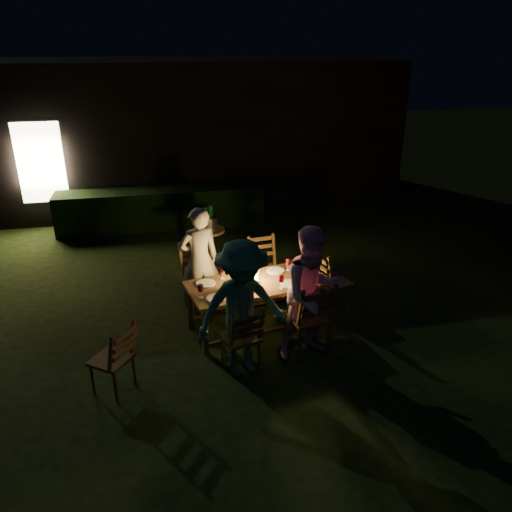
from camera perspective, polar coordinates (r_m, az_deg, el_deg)
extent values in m
plane|color=black|center=(7.29, -5.61, -6.29)|extent=(40.00, 40.00, 0.00)
cube|color=black|center=(12.68, -9.14, 14.12)|extent=(10.00, 4.00, 3.20)
cube|color=#FFE5B2|center=(10.98, -23.38, 9.75)|extent=(0.90, 0.06, 1.60)
cube|color=black|center=(10.56, -10.70, 5.40)|extent=(4.20, 0.70, 0.80)
cube|color=#53391B|center=(6.53, -0.55, -3.36)|extent=(1.77, 1.12, 0.05)
cube|color=#53391B|center=(6.21, -5.81, -8.77)|extent=(0.06, 0.06, 0.60)
cube|color=#53391B|center=(6.77, -7.54, -5.93)|extent=(0.06, 0.06, 0.60)
cube|color=#53391B|center=(6.73, 6.52, -6.11)|extent=(0.06, 0.06, 0.60)
cube|color=#53391B|center=(7.25, 3.94, -3.70)|extent=(0.06, 0.06, 0.60)
cube|color=#53391B|center=(5.91, -1.82, -9.30)|extent=(0.49, 0.48, 0.04)
cube|color=#53391B|center=(5.64, -1.08, -7.97)|extent=(0.42, 0.24, 0.47)
cube|color=#53391B|center=(6.20, 6.01, -7.00)|extent=(0.53, 0.51, 0.04)
cube|color=#53391B|center=(5.90, 7.00, -5.44)|extent=(0.48, 0.23, 0.55)
cube|color=#53391B|center=(7.12, -6.21, -2.77)|extent=(0.58, 0.56, 0.04)
cube|color=#53391B|center=(7.16, -6.96, -0.03)|extent=(0.49, 0.29, 0.54)
cube|color=#53391B|center=(7.44, 1.18, -1.70)|extent=(0.48, 0.47, 0.04)
cube|color=#53391B|center=(7.49, 0.68, 0.75)|extent=(0.45, 0.21, 0.50)
cube|color=#53391B|center=(7.14, 8.79, -2.96)|extent=(0.53, 0.55, 0.04)
cube|color=#53391B|center=(6.91, 7.62, -1.17)|extent=(0.26, 0.47, 0.53)
cube|color=#53391B|center=(5.77, -16.20, -11.26)|extent=(0.54, 0.54, 0.04)
cube|color=#53391B|center=(5.54, -15.11, -9.59)|extent=(0.34, 0.40, 0.47)
imported|color=beige|center=(7.05, -6.48, -0.39)|extent=(0.62, 0.47, 1.54)
imported|color=#E9A0D0|center=(5.97, 6.47, -4.29)|extent=(0.92, 0.78, 1.68)
imported|color=#387058|center=(5.63, -1.62, -6.09)|extent=(1.17, 0.81, 1.65)
cube|color=white|center=(6.57, -0.31, -2.78)|extent=(0.15, 0.15, 0.03)
cube|color=white|center=(6.44, -0.32, -0.22)|extent=(0.16, 0.16, 0.03)
cylinder|color=#FF9E3F|center=(6.52, -0.31, -1.87)|extent=(0.09, 0.09, 0.18)
cylinder|color=white|center=(6.54, -5.75, -3.12)|extent=(0.25, 0.25, 0.01)
cylinder|color=white|center=(6.17, -4.51, -4.82)|extent=(0.25, 0.25, 0.01)
cylinder|color=white|center=(6.86, 2.23, -1.68)|extent=(0.25, 0.25, 0.01)
cylinder|color=white|center=(6.51, 3.86, -3.19)|extent=(0.25, 0.25, 0.01)
cylinder|color=#0F471E|center=(6.38, -2.63, -2.41)|extent=(0.07, 0.07, 0.28)
cube|color=red|center=(6.20, -0.71, -4.56)|extent=(0.18, 0.14, 0.01)
cube|color=red|center=(6.49, 4.97, -3.34)|extent=(0.18, 0.14, 0.01)
cube|color=black|center=(6.08, -4.90, -5.29)|extent=(0.14, 0.07, 0.01)
cylinder|color=brown|center=(8.33, -5.44, 2.94)|extent=(0.53, 0.53, 0.04)
cylinder|color=brown|center=(8.45, -5.35, 0.72)|extent=(0.06, 0.06, 0.70)
cylinder|color=#A5A8AD|center=(8.28, -5.47, 3.78)|extent=(0.30, 0.30, 0.22)
cylinder|color=#0F471E|center=(8.22, -5.80, 3.99)|extent=(0.07, 0.07, 0.32)
cylinder|color=#0F471E|center=(8.31, -5.17, 4.22)|extent=(0.07, 0.07, 0.32)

